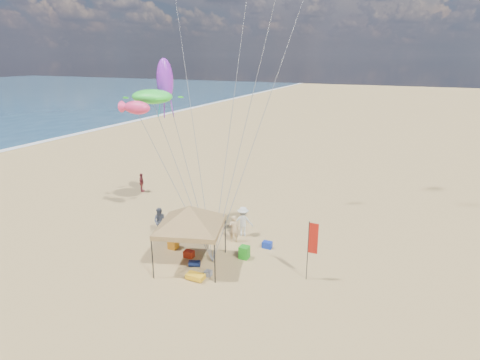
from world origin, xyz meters
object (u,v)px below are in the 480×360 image
Objects in this scene: canopy_tent at (190,208)px; cooler_red at (189,254)px; cooler_blue at (267,245)px; chair_green at (244,252)px; beach_cart at (195,276)px; person_near_a at (234,229)px; person_far_a at (142,183)px; person_near_b at (160,222)px; person_near_c at (243,221)px; chair_yellow at (173,243)px; feather_flag at (312,242)px.

cooler_red is (-0.56, 0.65, -3.05)m from canopy_tent.
canopy_tent is 11.18× the size of cooler_red.
chair_green is at bearing -113.51° from cooler_blue.
beach_cart is (-1.32, -3.02, -0.15)m from chair_green.
person_near_a is 11.85m from person_far_a.
person_near_b is at bearing 146.58° from canopy_tent.
person_near_c is at bearing 76.65° from canopy_tent.
canopy_tent reaches higher than cooler_red.
canopy_tent is at bearing -31.49° from chair_yellow.
canopy_tent reaches higher than person_near_c.
person_near_b is at bearing 6.55° from person_near_c.
cooler_blue is at bearing -134.90° from person_far_a.
person_near_b is (-4.59, 3.63, 0.68)m from beach_cart.
person_far_a is at bearing 150.74° from chair_green.
feather_flag is at bearing -0.74° from chair_yellow.
chair_green is 2.19m from person_near_a.
chair_green reaches higher than cooler_blue.
cooler_blue is 13.79m from person_far_a.
person_near_b reaches higher than cooler_blue.
feather_flag is 4.37m from cooler_blue.
cooler_red is at bearing 128.84° from beach_cart.
person_near_c is (2.98, 3.22, 0.59)m from chair_yellow.
chair_yellow is at bearing -156.31° from person_far_a.
person_near_b is (-9.76, 1.33, -1.21)m from feather_flag.
person_near_c is (-5.07, 3.33, -1.15)m from feather_flag.
cooler_blue is 0.60× the size of beach_cart.
person_near_a is (0.87, 3.42, -2.41)m from canopy_tent.
cooler_red is at bearing 31.06° from person_near_a.
person_near_a reaches higher than person_far_a.
chair_yellow is at bearing -55.75° from person_near_b.
person_far_a is at bearing 136.86° from chair_yellow.
feather_flag is 5.81× the size of cooler_blue.
person_far_a is at bearing 114.78° from person_near_b.
feather_flag is 1.67× the size of person_near_c.
beach_cart is 14.55m from person_far_a.
chair_green is 3.30m from beach_cart.
cooler_red is 4.16m from person_near_c.
person_near_a reaches higher than cooler_blue.
beach_cart is 0.51× the size of person_near_b.
feather_flag is 4.48× the size of chair_yellow.
chair_yellow is 0.78× the size of beach_cart.
canopy_tent reaches higher than chair_green.
chair_green is at bearing 66.40° from beach_cart.
cooler_blue reaches higher than beach_cart.
person_near_a is at bearing 90.91° from beach_cart.
person_far_a reaches higher than cooler_blue.
feather_flag is 4.48× the size of chair_green.
cooler_blue is 0.33× the size of person_near_a.
chair_yellow reaches higher than beach_cart.
person_near_a is (-1.40, 1.62, 0.48)m from chair_green.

